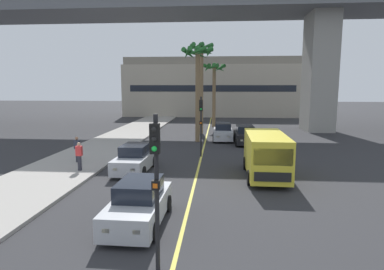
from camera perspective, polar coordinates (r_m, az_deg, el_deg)
sidewalk_left at (r=19.53m, az=-23.73°, el=-6.56°), size 4.80×80.00×0.15m
lane_stripe_center at (r=25.06m, az=1.87°, el=-2.82°), size 0.14×56.00×0.01m
bridge_overpass at (r=38.61m, az=4.53°, el=21.28°), size 87.34×8.00×16.93m
pier_building_backdrop at (r=56.16m, az=3.51°, el=8.22°), size 28.99×8.04×9.56m
car_queue_front at (r=12.14m, az=-9.18°, el=-11.74°), size 1.90×4.13×1.56m
car_queue_second at (r=30.24m, az=5.39°, el=0.46°), size 1.86×4.11×1.56m
car_queue_third at (r=19.31m, az=-9.92°, el=-4.16°), size 1.90×4.13×1.56m
car_queue_fourth at (r=28.56m, az=9.18°, el=-0.08°), size 1.94×4.15×1.56m
delivery_van at (r=18.14m, az=12.70°, el=-3.23°), size 2.21×5.27×2.36m
traffic_light_median_near at (r=8.45m, az=-6.28°, el=-6.49°), size 0.24×0.37×4.20m
traffic_light_median_far at (r=22.69m, az=1.57°, el=2.92°), size 0.24×0.37×4.20m
palm_tree_near_median at (r=40.05m, az=3.86°, el=9.99°), size 2.86×2.87×7.69m
palm_tree_mid_median at (r=29.07m, az=1.03°, el=11.79°), size 2.92×2.94×8.37m
palm_tree_far_median at (r=34.13m, az=1.61°, el=11.67°), size 2.54×2.63×9.32m
pedestrian_near_crosswalk at (r=21.92m, az=-19.31°, el=-2.28°), size 0.34×0.22×1.62m
pedestrian_mid_block at (r=19.69m, az=-18.98°, el=-3.43°), size 0.34×0.22×1.62m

